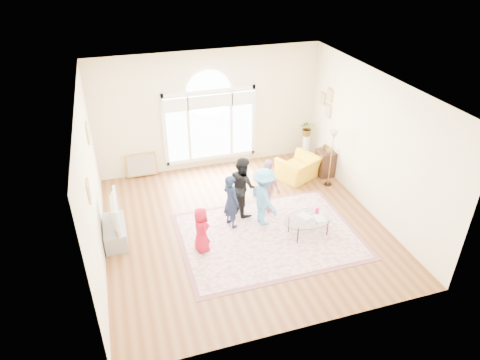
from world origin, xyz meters
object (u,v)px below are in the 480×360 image
object	(u,v)px
coffee_table	(309,219)
area_rug	(269,236)
armchair	(298,168)
television	(112,212)
tv_console	(115,232)

from	to	relation	value
coffee_table	area_rug	bearing A→B (deg)	163.56
area_rug	armchair	xyz separation A→B (m)	(1.60, 2.09, 0.30)
area_rug	television	xyz separation A→B (m)	(-3.15, 0.83, 0.72)
television	armchair	bearing A→B (deg)	14.88
television	coffee_table	distance (m)	4.12
tv_console	area_rug	bearing A→B (deg)	-14.80
television	armchair	size ratio (longest dim) A/B	1.12
armchair	television	bearing A→B (deg)	-10.89
tv_console	television	size ratio (longest dim) A/B	0.92
area_rug	television	size ratio (longest dim) A/B	3.32
area_rug	coffee_table	bearing A→B (deg)	-11.75
area_rug	coffee_table	world-z (taller)	coffee_table
television	coffee_table	bearing A→B (deg)	-14.19
coffee_table	armchair	world-z (taller)	armchair
coffee_table	armchair	xyz separation A→B (m)	(0.77, 2.27, -0.09)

